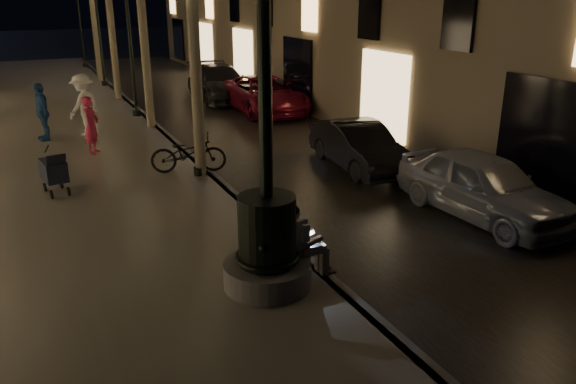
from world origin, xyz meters
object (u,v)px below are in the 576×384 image
car_second (359,146)px  fountain_lamppost (267,226)px  lamp_curb_b (129,32)px  bicycle (188,153)px  lamp_curb_d (79,16)px  pedestrian_blue (42,112)px  stroller (54,171)px  seated_man_laptop (302,239)px  lamp_curb_a (193,53)px  car_rear (219,82)px  lamp_curb_c (98,22)px  car_front (483,186)px  pedestrian_red (91,125)px  car_third (265,95)px  pedestrian_white (84,105)px

car_second → fountain_lamppost: bearing=-128.6°
lamp_curb_b → bicycle: (-0.16, -7.67, -2.53)m
lamp_curb_d → pedestrian_blue: bearing=-100.2°
car_second → stroller: bearing=179.4°
fountain_lamppost → pedestrian_blue: 11.84m
seated_man_laptop → lamp_curb_a: 6.44m
lamp_curb_b → car_second: 10.07m
lamp_curb_d → car_second: size_ratio=1.24×
car_rear → bicycle: car_rear is taller
lamp_curb_c → bicycle: bearing=-90.6°
car_front → pedestrian_red: size_ratio=2.54×
car_third → bicycle: 8.79m
lamp_curb_a → lamp_curb_c: size_ratio=1.00×
fountain_lamppost → pedestrian_white: fountain_lamppost is taller
lamp_curb_b → stroller: 9.02m
lamp_curb_b → stroller: size_ratio=4.29×
car_rear → lamp_curb_d: bearing=112.5°
lamp_curb_b → car_front: lamp_curb_b is taller
car_third → car_rear: bearing=103.2°
fountain_lamppost → car_rear: 17.73m
car_third → fountain_lamppost: bearing=-110.9°
fountain_lamppost → pedestrian_white: size_ratio=2.66×
car_third → car_front: bearing=-88.9°
lamp_curb_c → pedestrian_white: (-2.05, -10.27, -2.06)m
lamp_curb_b → car_rear: 5.80m
lamp_curb_d → stroller: lamp_curb_d is taller
seated_man_laptop → stroller: seated_man_laptop is taller
seated_man_laptop → car_front: seated_man_laptop is taller
seated_man_laptop → car_rear: bearing=75.5°
fountain_lamppost → pedestrian_blue: (-2.62, 11.55, -0.12)m
lamp_curb_c → pedestrian_blue: size_ratio=2.70×
lamp_curb_b → pedestrian_white: size_ratio=2.46×
seated_man_laptop → car_second: bearing=50.2°
lamp_curb_b → pedestrian_blue: lamp_curb_b is taller
car_third → car_rear: 3.63m
stroller → pedestrian_blue: bearing=79.4°
car_second → pedestrian_red: bearing=152.9°
car_second → pedestrian_red: (-6.44, 4.04, 0.38)m
lamp_curb_a → stroller: bearing=179.7°
car_front → pedestrian_white: 12.64m
car_third → car_rear: (-0.70, 3.56, 0.05)m
car_rear → pedestrian_white: size_ratio=2.67×
seated_man_laptop → lamp_curb_b: lamp_curb_b is taller
pedestrian_red → pedestrian_blue: size_ratio=0.92×
car_third → pedestrian_white: 7.27m
seated_man_laptop → pedestrian_white: 11.90m
fountain_lamppost → pedestrian_white: bearing=96.6°
lamp_curb_a → pedestrian_red: (-2.14, 3.31, -2.22)m
car_rear → bicycle: bearing=-108.5°
seated_man_laptop → lamp_curb_a: lamp_curb_a is taller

